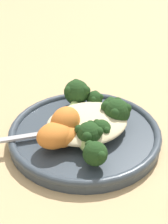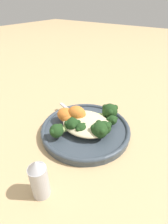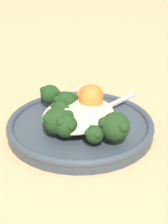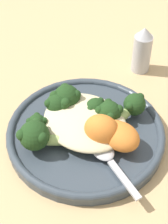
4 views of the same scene
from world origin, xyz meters
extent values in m
plane|color=tan|center=(0.00, 0.00, 0.00)|extent=(4.00, 4.00, 0.00)
cylinder|color=#38424C|center=(-0.02, 0.01, 0.01)|extent=(0.23, 0.23, 0.02)
torus|color=#38424C|center=(-0.02, 0.01, 0.02)|extent=(0.23, 0.23, 0.01)
ellipsoid|color=beige|center=(-0.01, 0.01, 0.03)|extent=(0.13, 0.11, 0.02)
ellipsoid|color=#9EBC66|center=(-0.04, -0.01, 0.03)|extent=(0.04, 0.10, 0.02)
sphere|color=#1E3D19|center=(-0.05, -0.06, 0.04)|extent=(0.03, 0.03, 0.03)
sphere|color=#1E3D19|center=(-0.05, -0.05, 0.04)|extent=(0.01, 0.01, 0.01)
sphere|color=#1E3D19|center=(-0.05, -0.07, 0.04)|extent=(0.01, 0.01, 0.01)
ellipsoid|color=#9EBC66|center=(-0.03, 0.01, 0.03)|extent=(0.02, 0.06, 0.02)
sphere|color=#1E3D19|center=(-0.03, -0.02, 0.04)|extent=(0.04, 0.04, 0.04)
sphere|color=#1E3D19|center=(-0.02, -0.01, 0.05)|extent=(0.01, 0.01, 0.01)
sphere|color=#1E3D19|center=(-0.04, -0.01, 0.05)|extent=(0.01, 0.01, 0.01)
sphere|color=#1E3D19|center=(-0.04, -0.03, 0.05)|extent=(0.01, 0.01, 0.01)
sphere|color=#1E3D19|center=(-0.02, -0.03, 0.05)|extent=(0.01, 0.01, 0.01)
ellipsoid|color=#9EBC66|center=(-0.03, 0.02, 0.03)|extent=(0.05, 0.08, 0.01)
sphere|color=#1E3D19|center=(-0.01, -0.02, 0.04)|extent=(0.03, 0.03, 0.03)
sphere|color=#1E3D19|center=(-0.01, -0.01, 0.04)|extent=(0.01, 0.01, 0.01)
sphere|color=#1E3D19|center=(-0.01, -0.03, 0.04)|extent=(0.01, 0.01, 0.01)
ellipsoid|color=#9EBC66|center=(-0.01, 0.02, 0.03)|extent=(0.09, 0.05, 0.02)
sphere|color=#1E3D19|center=(0.03, 0.00, 0.04)|extent=(0.04, 0.04, 0.04)
sphere|color=#1E3D19|center=(0.05, 0.01, 0.05)|extent=(0.02, 0.02, 0.02)
sphere|color=#1E3D19|center=(0.02, 0.01, 0.05)|extent=(0.02, 0.02, 0.02)
sphere|color=#1E3D19|center=(0.02, -0.01, 0.05)|extent=(0.02, 0.02, 0.02)
sphere|color=#1E3D19|center=(0.05, -0.01, 0.05)|extent=(0.02, 0.02, 0.02)
ellipsoid|color=#9EBC66|center=(-0.01, 0.03, 0.03)|extent=(0.09, 0.04, 0.02)
sphere|color=#1E3D19|center=(0.04, 0.02, 0.04)|extent=(0.03, 0.03, 0.03)
sphere|color=#1E3D19|center=(0.04, 0.03, 0.05)|extent=(0.01, 0.01, 0.01)
sphere|color=#1E3D19|center=(0.02, 0.02, 0.05)|extent=(0.01, 0.01, 0.01)
sphere|color=#1E3D19|center=(0.04, 0.00, 0.05)|extent=(0.01, 0.01, 0.01)
ellipsoid|color=#9EBC66|center=(-0.01, 0.04, 0.03)|extent=(0.09, 0.05, 0.01)
sphere|color=#1E3D19|center=(0.04, 0.06, 0.04)|extent=(0.03, 0.03, 0.03)
sphere|color=#1E3D19|center=(0.04, 0.07, 0.04)|extent=(0.01, 0.01, 0.01)
sphere|color=#1E3D19|center=(0.03, 0.07, 0.04)|extent=(0.01, 0.01, 0.01)
sphere|color=#1E3D19|center=(0.03, 0.05, 0.04)|extent=(0.01, 0.01, 0.01)
sphere|color=#1E3D19|center=(0.04, 0.05, 0.04)|extent=(0.01, 0.01, 0.01)
ellipsoid|color=#9EBC66|center=(-0.01, 0.05, 0.03)|extent=(0.07, 0.07, 0.02)
sphere|color=#1E3D19|center=(0.02, 0.08, 0.04)|extent=(0.04, 0.04, 0.04)
sphere|color=#1E3D19|center=(0.02, 0.10, 0.05)|extent=(0.02, 0.02, 0.02)
sphere|color=#1E3D19|center=(0.00, 0.08, 0.05)|extent=(0.02, 0.02, 0.02)
sphere|color=#1E3D19|center=(0.02, 0.07, 0.05)|extent=(0.02, 0.02, 0.02)
ellipsoid|color=orange|center=(-0.06, 0.00, 0.04)|extent=(0.05, 0.04, 0.03)
ellipsoid|color=orange|center=(-0.07, 0.01, 0.04)|extent=(0.06, 0.04, 0.04)
ellipsoid|color=orange|center=(-0.05, 0.02, 0.05)|extent=(0.06, 0.05, 0.05)
cube|color=#B7B7BC|center=(-0.11, 0.05, 0.02)|extent=(0.07, 0.03, 0.00)
ellipsoid|color=#B7B7BC|center=(-0.06, 0.03, 0.03)|extent=(0.05, 0.04, 0.01)
camera|label=1|loc=(-0.28, -0.37, 0.35)|focal=60.00mm
camera|label=2|loc=(0.19, -0.28, 0.31)|focal=28.00mm
camera|label=3|loc=(0.45, 0.24, 0.30)|focal=60.00mm
camera|label=4|loc=(-0.26, 0.29, 0.43)|focal=60.00mm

